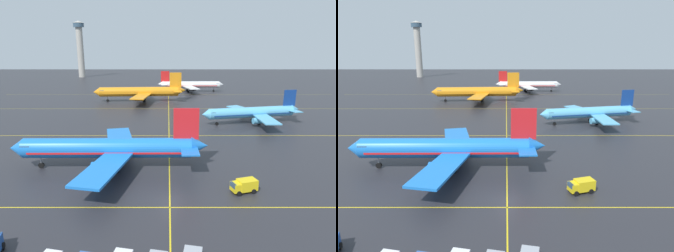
{
  "view_description": "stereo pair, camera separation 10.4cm",
  "coord_description": "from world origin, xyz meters",
  "views": [
    {
      "loc": [
        -0.27,
        -39.81,
        22.14
      ],
      "look_at": [
        0.05,
        27.97,
        4.32
      ],
      "focal_mm": 31.21,
      "sensor_mm": 36.0,
      "label": 1
    },
    {
      "loc": [
        -0.17,
        -39.81,
        22.14
      ],
      "look_at": [
        0.05,
        27.97,
        4.32
      ],
      "focal_mm": 31.21,
      "sensor_mm": 36.0,
      "label": 2
    }
  ],
  "objects": [
    {
      "name": "airliner_front_gate",
      "position": [
        -11.21,
        12.64,
        3.99
      ],
      "size": [
        37.5,
        32.47,
        11.7
      ],
      "color": "blue",
      "rests_on": "ground"
    },
    {
      "name": "airliner_second_row",
      "position": [
        25.71,
        47.8,
        3.42
      ],
      "size": [
        32.07,
        27.23,
        10.03
      ],
      "color": "#5BB7E5",
      "rests_on": "ground"
    },
    {
      "name": "ground_plane",
      "position": [
        0.0,
        0.0,
        0.0
      ],
      "size": [
        600.0,
        600.0,
        0.0
      ],
      "primitive_type": "plane",
      "color": "#28282D"
    },
    {
      "name": "airliner_third_row",
      "position": [
        -12.26,
        86.74,
        4.26
      ],
      "size": [
        40.16,
        34.57,
        12.48
      ],
      "color": "orange",
      "rests_on": "ground"
    },
    {
      "name": "taxiway_markings",
      "position": [
        0.0,
        52.54,
        0.0
      ],
      "size": [
        165.43,
        159.98,
        0.01
      ],
      "color": "yellow",
      "rests_on": "ground"
    },
    {
      "name": "airliner_far_left_stand",
      "position": [
        11.69,
        117.07,
        3.76
      ],
      "size": [
        35.35,
        30.56,
        11.01
      ],
      "color": "white",
      "rests_on": "ground"
    },
    {
      "name": "control_tower",
      "position": [
        -71.07,
        203.29,
        25.24
      ],
      "size": [
        8.82,
        8.82,
        44.12
      ],
      "color": "#ADA89E",
      "rests_on": "ground"
    },
    {
      "name": "service_truck_red_van",
      "position": [
        11.82,
        2.69,
        1.18
      ],
      "size": [
        4.46,
        3.07,
        2.1
      ],
      "color": "yellow",
      "rests_on": "ground"
    }
  ]
}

